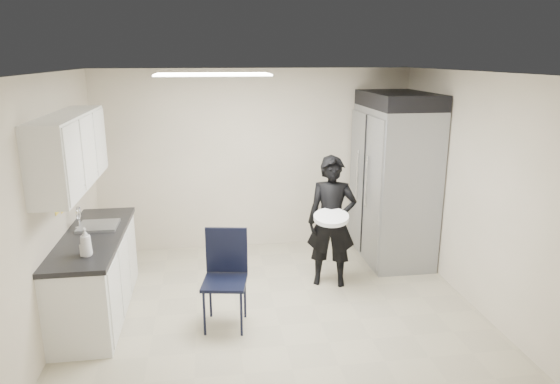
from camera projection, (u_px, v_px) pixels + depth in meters
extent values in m
plane|color=tan|center=(275.00, 308.00, 5.66)|extent=(4.50, 4.50, 0.00)
plane|color=silver|center=(274.00, 72.00, 4.97)|extent=(4.50, 4.50, 0.00)
plane|color=beige|center=(256.00, 160.00, 7.22)|extent=(4.50, 0.00, 4.50)
plane|color=beige|center=(53.00, 207.00, 5.00)|extent=(0.00, 4.00, 4.00)
plane|color=beige|center=(472.00, 190.00, 5.63)|extent=(0.00, 4.00, 4.00)
cube|color=white|center=(213.00, 74.00, 5.28)|extent=(1.20, 0.60, 0.02)
cube|color=silver|center=(96.00, 276.00, 5.46)|extent=(0.60, 1.90, 0.86)
cube|color=black|center=(92.00, 237.00, 5.34)|extent=(0.64, 1.95, 0.05)
cube|color=gray|center=(99.00, 230.00, 5.59)|extent=(0.42, 0.40, 0.14)
cylinder|color=silver|center=(79.00, 219.00, 5.52)|extent=(0.02, 0.02, 0.24)
cube|color=silver|center=(70.00, 151.00, 5.08)|extent=(0.35, 1.80, 0.75)
cube|color=black|center=(90.00, 150.00, 6.22)|extent=(0.22, 0.30, 0.35)
cube|color=yellow|center=(57.00, 211.00, 5.12)|extent=(0.00, 0.12, 0.07)
cube|color=yellow|center=(63.00, 209.00, 5.32)|extent=(0.00, 0.12, 0.07)
cube|color=gray|center=(394.00, 185.00, 6.85)|extent=(0.80, 1.35, 2.10)
cube|color=black|center=(399.00, 100.00, 6.55)|extent=(0.80, 1.35, 0.20)
cube|color=black|center=(225.00, 282.00, 5.15)|extent=(0.51, 0.51, 1.00)
imported|color=black|center=(332.00, 222.00, 6.07)|extent=(0.68, 0.54, 1.62)
cylinder|color=white|center=(331.00, 218.00, 5.79)|extent=(0.51, 0.51, 0.05)
imported|color=white|center=(86.00, 242.00, 4.74)|extent=(0.14, 0.14, 0.28)
imported|color=#B9BCC6|center=(85.00, 247.00, 4.76)|extent=(0.11, 0.11, 0.18)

